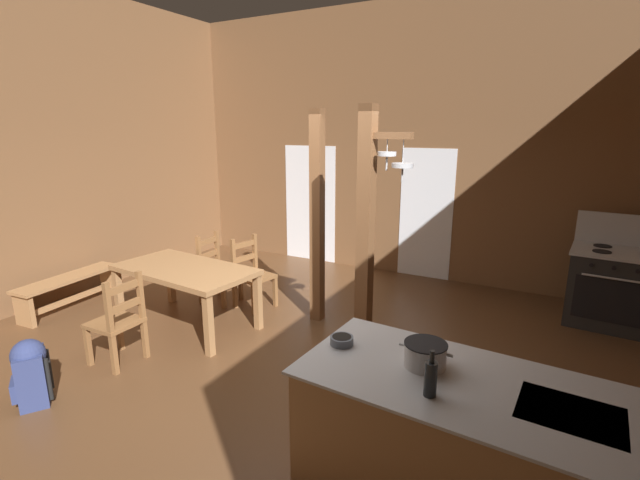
{
  "coord_description": "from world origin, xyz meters",
  "views": [
    {
      "loc": [
        2.2,
        -3.35,
        2.35
      ],
      "look_at": [
        0.1,
        0.54,
        1.24
      ],
      "focal_mm": 25.09,
      "sensor_mm": 36.0,
      "label": 1
    }
  ],
  "objects_px": {
    "kitchen_island": "(473,451)",
    "stockpot_on_counter": "(425,355)",
    "ladderback_chair_by_post": "(217,270)",
    "mixing_bowl_on_counter": "(342,340)",
    "stove_range": "(621,288)",
    "backpack": "(30,370)",
    "bottle_tall_on_counter": "(431,378)",
    "bench_along_left_wall": "(70,286)",
    "dining_table": "(185,274)",
    "ladderback_chair_near_window": "(118,322)",
    "ladderback_chair_at_table_end": "(252,274)"
  },
  "relations": [
    {
      "from": "kitchen_island",
      "to": "stockpot_on_counter",
      "type": "bearing_deg",
      "value": 167.42
    },
    {
      "from": "ladderback_chair_by_post",
      "to": "mixing_bowl_on_counter",
      "type": "distance_m",
      "value": 3.43
    },
    {
      "from": "stove_range",
      "to": "backpack",
      "type": "bearing_deg",
      "value": -137.06
    },
    {
      "from": "ladderback_chair_by_post",
      "to": "stockpot_on_counter",
      "type": "distance_m",
      "value": 3.95
    },
    {
      "from": "stove_range",
      "to": "ladderback_chair_by_post",
      "type": "relative_size",
      "value": 1.39
    },
    {
      "from": "stockpot_on_counter",
      "to": "bottle_tall_on_counter",
      "type": "height_order",
      "value": "bottle_tall_on_counter"
    },
    {
      "from": "backpack",
      "to": "ladderback_chair_by_post",
      "type": "bearing_deg",
      "value": 93.88
    },
    {
      "from": "kitchen_island",
      "to": "bench_along_left_wall",
      "type": "distance_m",
      "value": 5.39
    },
    {
      "from": "dining_table",
      "to": "ladderback_chair_near_window",
      "type": "height_order",
      "value": "ladderback_chair_near_window"
    },
    {
      "from": "kitchen_island",
      "to": "backpack",
      "type": "distance_m",
      "value": 3.63
    },
    {
      "from": "stockpot_on_counter",
      "to": "stove_range",
      "type": "bearing_deg",
      "value": 68.67
    },
    {
      "from": "dining_table",
      "to": "mixing_bowl_on_counter",
      "type": "bearing_deg",
      "value": -23.23
    },
    {
      "from": "bench_along_left_wall",
      "to": "stockpot_on_counter",
      "type": "height_order",
      "value": "stockpot_on_counter"
    },
    {
      "from": "dining_table",
      "to": "bench_along_left_wall",
      "type": "distance_m",
      "value": 1.84
    },
    {
      "from": "stove_range",
      "to": "stockpot_on_counter",
      "type": "xyz_separation_m",
      "value": [
        -1.41,
        -3.62,
        0.48
      ]
    },
    {
      "from": "ladderback_chair_at_table_end",
      "to": "bottle_tall_on_counter",
      "type": "bearing_deg",
      "value": -37.67
    },
    {
      "from": "backpack",
      "to": "dining_table",
      "type": "bearing_deg",
      "value": 89.13
    },
    {
      "from": "ladderback_chair_near_window",
      "to": "dining_table",
      "type": "bearing_deg",
      "value": 93.06
    },
    {
      "from": "dining_table",
      "to": "ladderback_chair_by_post",
      "type": "xyz_separation_m",
      "value": [
        -0.21,
        0.79,
        -0.2
      ]
    },
    {
      "from": "stockpot_on_counter",
      "to": "bottle_tall_on_counter",
      "type": "xyz_separation_m",
      "value": [
        0.11,
        -0.31,
        0.03
      ]
    },
    {
      "from": "backpack",
      "to": "kitchen_island",
      "type": "bearing_deg",
      "value": 9.92
    },
    {
      "from": "ladderback_chair_by_post",
      "to": "bottle_tall_on_counter",
      "type": "relative_size",
      "value": 3.41
    },
    {
      "from": "ladderback_chair_by_post",
      "to": "bench_along_left_wall",
      "type": "relative_size",
      "value": 0.68
    },
    {
      "from": "stove_range",
      "to": "bench_along_left_wall",
      "type": "bearing_deg",
      "value": -156.13
    },
    {
      "from": "kitchen_island",
      "to": "bench_along_left_wall",
      "type": "xyz_separation_m",
      "value": [
        -5.32,
        0.87,
        -0.14
      ]
    },
    {
      "from": "bench_along_left_wall",
      "to": "stove_range",
      "type": "bearing_deg",
      "value": 23.87
    },
    {
      "from": "ladderback_chair_at_table_end",
      "to": "bottle_tall_on_counter",
      "type": "xyz_separation_m",
      "value": [
        2.98,
        -2.3,
        0.54
      ]
    },
    {
      "from": "bottle_tall_on_counter",
      "to": "stove_range",
      "type": "bearing_deg",
      "value": 71.7
    },
    {
      "from": "kitchen_island",
      "to": "mixing_bowl_on_counter",
      "type": "xyz_separation_m",
      "value": [
        -0.94,
        0.09,
        0.47
      ]
    },
    {
      "from": "dining_table",
      "to": "mixing_bowl_on_counter",
      "type": "distance_m",
      "value": 2.85
    },
    {
      "from": "ladderback_chair_by_post",
      "to": "backpack",
      "type": "height_order",
      "value": "ladderback_chair_by_post"
    },
    {
      "from": "dining_table",
      "to": "ladderback_chair_by_post",
      "type": "height_order",
      "value": "ladderback_chair_by_post"
    },
    {
      "from": "ladderback_chair_by_post",
      "to": "backpack",
      "type": "bearing_deg",
      "value": -86.12
    },
    {
      "from": "stockpot_on_counter",
      "to": "mixing_bowl_on_counter",
      "type": "relative_size",
      "value": 2.1
    },
    {
      "from": "backpack",
      "to": "stockpot_on_counter",
      "type": "height_order",
      "value": "stockpot_on_counter"
    },
    {
      "from": "stove_range",
      "to": "ladderback_chair_at_table_end",
      "type": "bearing_deg",
      "value": -159.26
    },
    {
      "from": "dining_table",
      "to": "ladderback_chair_at_table_end",
      "type": "bearing_deg",
      "value": 68.91
    },
    {
      "from": "kitchen_island",
      "to": "mixing_bowl_on_counter",
      "type": "bearing_deg",
      "value": 174.46
    },
    {
      "from": "kitchen_island",
      "to": "mixing_bowl_on_counter",
      "type": "height_order",
      "value": "mixing_bowl_on_counter"
    },
    {
      "from": "kitchen_island",
      "to": "backpack",
      "type": "bearing_deg",
      "value": -170.08
    },
    {
      "from": "dining_table",
      "to": "bottle_tall_on_counter",
      "type": "bearing_deg",
      "value": -23.5
    },
    {
      "from": "ladderback_chair_by_post",
      "to": "backpack",
      "type": "distance_m",
      "value": 2.64
    },
    {
      "from": "stove_range",
      "to": "stockpot_on_counter",
      "type": "height_order",
      "value": "stove_range"
    },
    {
      "from": "stove_range",
      "to": "ladderback_chair_by_post",
      "type": "xyz_separation_m",
      "value": [
        -4.82,
        -1.69,
        -0.03
      ]
    },
    {
      "from": "bench_along_left_wall",
      "to": "bottle_tall_on_counter",
      "type": "bearing_deg",
      "value": -12.19
    },
    {
      "from": "bottle_tall_on_counter",
      "to": "ladderback_chair_at_table_end",
      "type": "bearing_deg",
      "value": 142.33
    },
    {
      "from": "mixing_bowl_on_counter",
      "to": "stove_range",
      "type": "bearing_deg",
      "value": 60.92
    },
    {
      "from": "bench_along_left_wall",
      "to": "stockpot_on_counter",
      "type": "relative_size",
      "value": 4.1
    },
    {
      "from": "dining_table",
      "to": "bench_along_left_wall",
      "type": "bearing_deg",
      "value": -169.07
    },
    {
      "from": "ladderback_chair_by_post",
      "to": "stockpot_on_counter",
      "type": "bearing_deg",
      "value": -29.47
    }
  ]
}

